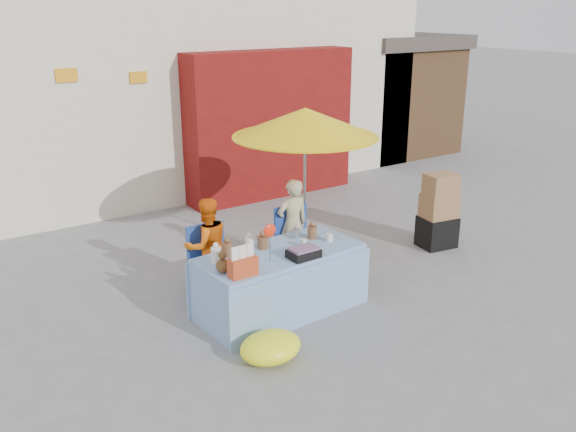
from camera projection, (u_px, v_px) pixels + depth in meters
ground at (311, 315)px, 6.90m from camera, size 80.00×80.00×0.00m
backdrop at (107, 17)px, 12.01m from camera, size 14.00×8.00×7.80m
market_table at (280, 281)px, 6.88m from camera, size 1.95×0.98×1.16m
chair_left at (214, 275)px, 7.31m from camera, size 0.51×0.50×0.85m
chair_right at (298, 253)px, 7.98m from camera, size 0.51×0.50×0.85m
vendor_orange at (207, 246)px, 7.30m from camera, size 0.60×0.48×1.19m
vendor_beige at (293, 224)px, 7.96m from camera, size 0.46×0.32×1.22m
umbrella at (305, 123)px, 7.82m from camera, size 1.90×1.90×2.09m
box_stack at (438, 213)px, 8.72m from camera, size 0.55×0.48×1.09m
tarp_bundle at (271, 347)px, 5.98m from camera, size 0.66×0.53×0.29m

